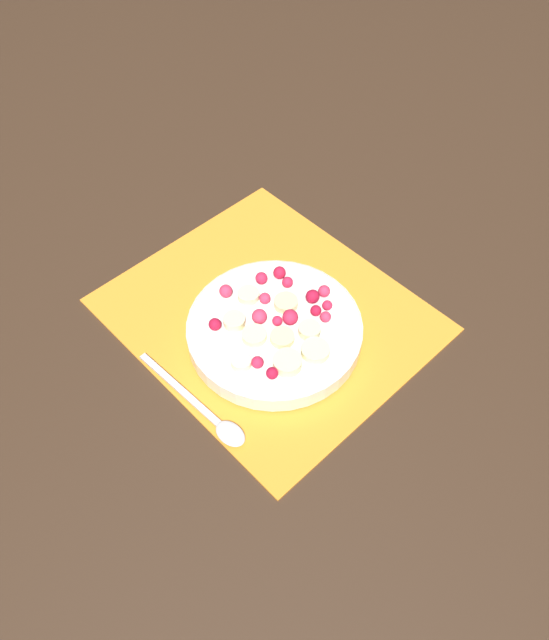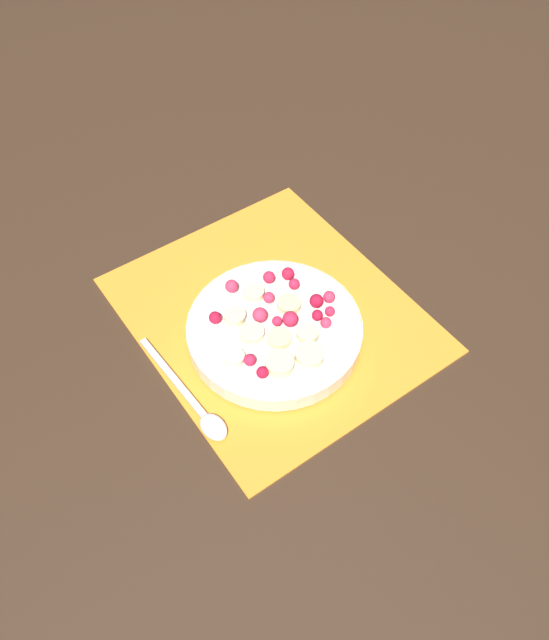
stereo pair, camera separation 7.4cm
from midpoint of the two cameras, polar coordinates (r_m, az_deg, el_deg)
ground_plane at (r=0.89m, az=2.19°, el=0.34°), size 3.00×3.00×0.00m
placemat at (r=0.89m, az=2.19°, el=0.46°), size 0.42×0.36×0.01m
fruit_bowl at (r=0.85m, az=2.51°, el=-0.90°), size 0.24×0.24×0.05m
spoon at (r=0.80m, az=-4.35°, el=-8.20°), size 0.19×0.03×0.01m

